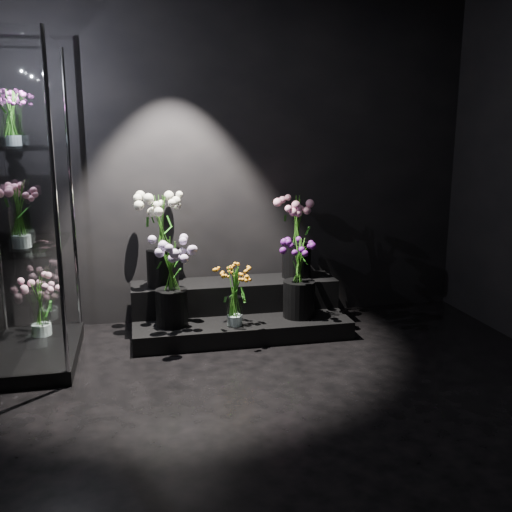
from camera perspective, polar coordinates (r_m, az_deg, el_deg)
name	(u,v)px	position (r m, az deg, el deg)	size (l,w,h in m)	color
floor	(308,422)	(3.41, 5.26, -16.22)	(4.00, 4.00, 0.00)	black
wall_back	(242,158)	(4.94, -1.42, 9.73)	(4.00, 4.00, 0.00)	black
display_riser	(237,310)	(4.81, -1.89, -5.41)	(1.73, 0.77, 0.39)	black
display_case	(22,208)	(4.23, -22.39, 4.48)	(0.61, 1.01, 2.23)	black
bouquet_orange_bells	(234,294)	(4.41, -2.17, -3.84)	(0.29, 0.29, 0.49)	white
bouquet_lilac	(171,276)	(4.43, -8.53, -1.98)	(0.43, 0.43, 0.69)	black
bouquet_purple	(299,276)	(4.61, 4.35, -2.04)	(0.30, 0.30, 0.65)	black
bouquet_cream_roses	(161,233)	(4.66, -9.45, 2.25)	(0.43, 0.43, 0.76)	black
bouquet_pink_roses	(297,231)	(4.90, 4.10, 2.49)	(0.44, 0.44, 0.70)	black
bouquet_case_pink	(19,212)	(4.07, -22.63, 4.12)	(0.35, 0.35, 0.46)	white
bouquet_case_magenta	(12,117)	(4.32, -23.25, 12.63)	(0.26, 0.26, 0.37)	white
bouquet_case_base_pink	(40,305)	(4.62, -20.81, -4.64)	(0.29, 0.29, 0.46)	white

